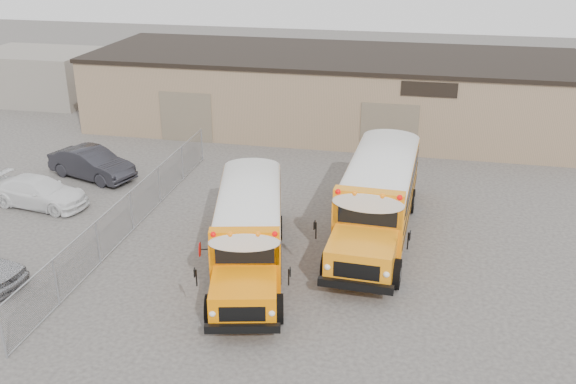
% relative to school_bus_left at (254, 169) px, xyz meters
% --- Properties ---
extents(ground, '(120.00, 120.00, 0.00)m').
position_rel_school_bus_left_xyz_m(ground, '(1.70, -7.05, -1.65)').
color(ground, '#403E3B').
rests_on(ground, ground).
extents(warehouse, '(30.20, 10.20, 4.67)m').
position_rel_school_bus_left_xyz_m(warehouse, '(1.70, 12.94, 0.72)').
color(warehouse, '#917459').
rests_on(warehouse, ground).
extents(chainlink_fence, '(0.07, 18.07, 1.81)m').
position_rel_school_bus_left_xyz_m(chainlink_fence, '(-4.30, -4.05, -0.75)').
color(chainlink_fence, '#989BA0').
rests_on(chainlink_fence, ground).
extents(distant_building_left, '(8.00, 6.00, 3.60)m').
position_rel_school_bus_left_xyz_m(distant_building_left, '(-20.30, 14.95, 0.15)').
color(distant_building_left, gray).
rests_on(distant_building_left, ground).
extents(school_bus_left, '(4.49, 10.04, 2.86)m').
position_rel_school_bus_left_xyz_m(school_bus_left, '(0.00, 0.00, 0.00)').
color(school_bus_left, orange).
rests_on(school_bus_left, ground).
extents(school_bus_right, '(3.17, 10.96, 3.18)m').
position_rel_school_bus_left_xyz_m(school_bus_right, '(6.15, 4.68, 0.19)').
color(school_bus_right, orange).
rests_on(school_bus_right, ground).
extents(tarp_bundle, '(1.06, 1.06, 1.45)m').
position_rel_school_bus_left_xyz_m(tarp_bundle, '(1.02, -7.15, -0.91)').
color(tarp_bundle, black).
rests_on(tarp_bundle, ground).
extents(car_white, '(4.90, 2.50, 1.36)m').
position_rel_school_bus_left_xyz_m(car_white, '(-9.63, -2.55, -0.97)').
color(car_white, white).
rests_on(car_white, ground).
extents(car_dark, '(5.05, 3.08, 1.57)m').
position_rel_school_bus_left_xyz_m(car_dark, '(-8.95, 1.20, -0.87)').
color(car_dark, '#222227').
rests_on(car_dark, ground).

